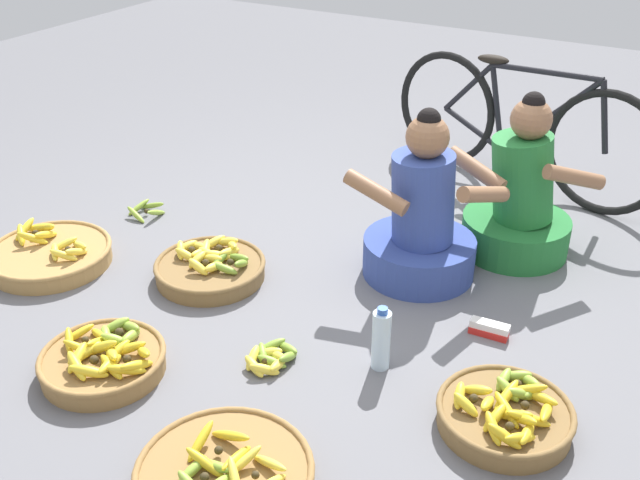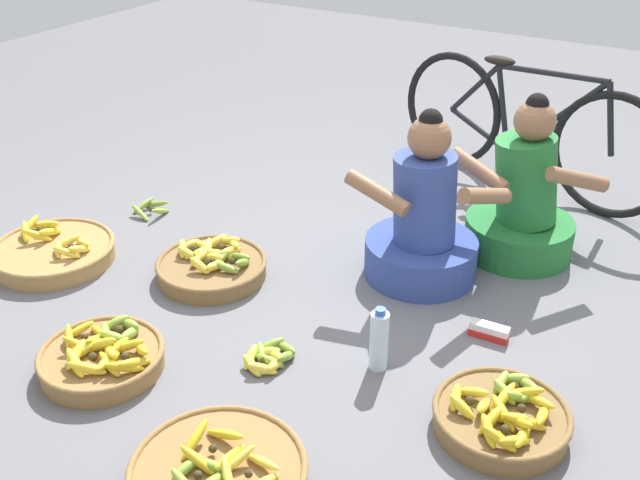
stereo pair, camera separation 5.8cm
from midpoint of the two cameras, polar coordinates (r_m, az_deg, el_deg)
ground_plane at (r=3.40m, az=1.18°, el=-3.73°), size 10.00×10.00×0.00m
vendor_woman_front at (r=3.42m, az=7.26°, el=1.19°), size 0.65×0.52×0.81m
vendor_woman_behind at (r=3.70m, az=14.53°, el=2.74°), size 0.70×0.52×0.81m
bicycle_leaning at (r=4.40m, az=14.61°, el=8.40°), size 1.66×0.48×0.73m
banana_basket_front_left at (r=3.80m, az=-20.32°, el=-1.02°), size 0.58×0.58×0.16m
banana_basket_mid_right at (r=2.73m, az=13.38°, el=-12.78°), size 0.48×0.48×0.16m
banana_basket_back_left at (r=3.01m, az=-16.73°, el=-8.76°), size 0.48×0.48×0.16m
banana_basket_near_bicycle at (r=2.50m, az=-7.99°, el=-17.28°), size 0.58×0.58×0.14m
banana_basket_near_vendor at (r=3.50m, az=-8.83°, el=-2.05°), size 0.52×0.52×0.15m
loose_bananas_mid_left at (r=4.14m, az=-13.54°, el=2.24°), size 0.18×0.19×0.09m
loose_bananas_front_center at (r=2.95m, az=-4.36°, el=-8.94°), size 0.18×0.25×0.08m
water_bottle at (r=2.88m, az=4.11°, el=-7.58°), size 0.07×0.07×0.27m
packet_carton_stack at (r=3.16m, az=12.28°, el=-6.67°), size 0.16×0.06×0.06m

